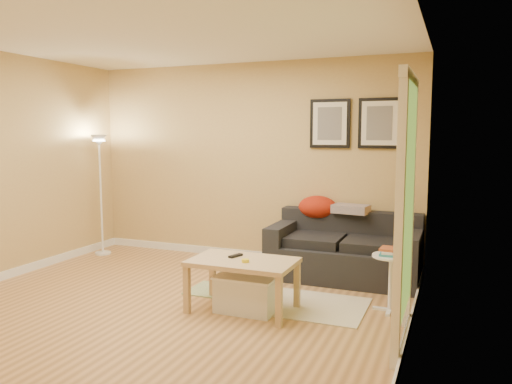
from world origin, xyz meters
TOP-DOWN VIEW (x-y plane):
  - floor at (0.00, 0.00)m, footprint 4.50×4.50m
  - ceiling at (0.00, 0.00)m, footprint 4.50×4.50m
  - wall_back at (0.00, 2.00)m, footprint 4.50×0.00m
  - wall_right at (2.25, 0.00)m, footprint 0.00×4.00m
  - baseboard_back at (0.00, 1.99)m, footprint 4.50×0.02m
  - baseboard_left at (-2.24, 0.00)m, footprint 0.02×4.00m
  - baseboard_right at (2.24, 0.00)m, footprint 0.02×4.00m
  - sofa at (1.38, 1.53)m, footprint 1.70×0.90m
  - red_throw at (0.97, 1.85)m, footprint 0.48×0.36m
  - plaid_throw at (1.40, 1.80)m, footprint 0.45×0.32m
  - framed_print_left at (1.08, 1.98)m, footprint 0.50×0.04m
  - framed_print_right at (1.68, 1.98)m, footprint 0.50×0.04m
  - area_rug at (1.19, 0.45)m, footprint 1.25×0.85m
  - green_runner at (0.28, 0.54)m, footprint 0.70×0.50m
  - coffee_table at (0.72, 0.10)m, footprint 1.06×0.73m
  - remote_control at (0.61, 0.18)m, footprint 0.10×0.17m
  - tape_roll at (0.78, 0.02)m, footprint 0.07×0.07m
  - storage_bin at (0.76, 0.12)m, footprint 0.57×0.42m
  - side_table at (2.02, 0.60)m, footprint 0.36×0.36m
  - book_stack at (2.00, 0.61)m, footprint 0.23×0.26m
  - floor_lamp at (-2.00, 1.43)m, footprint 0.22×0.22m
  - doorway at (2.20, -0.15)m, footprint 0.12×1.01m

SIDE VIEW (x-z plane):
  - floor at x=0.00m, z-range 0.00..0.00m
  - area_rug at x=1.19m, z-range 0.00..0.01m
  - green_runner at x=0.28m, z-range 0.00..0.01m
  - baseboard_back at x=0.00m, z-range 0.00..0.10m
  - baseboard_left at x=-2.24m, z-range 0.00..0.10m
  - baseboard_right at x=2.24m, z-range 0.00..0.10m
  - storage_bin at x=0.76m, z-range 0.00..0.35m
  - coffee_table at x=0.72m, z-range 0.00..0.49m
  - side_table at x=2.02m, z-range 0.00..0.54m
  - sofa at x=1.38m, z-range 0.00..0.75m
  - remote_control at x=0.61m, z-range 0.49..0.51m
  - tape_roll at x=0.78m, z-range 0.49..0.52m
  - book_stack at x=2.00m, z-range 0.54..0.61m
  - red_throw at x=0.97m, z-range 0.63..0.91m
  - plaid_throw at x=1.40m, z-range 0.73..0.83m
  - floor_lamp at x=-2.00m, z-range -0.05..1.63m
  - doorway at x=2.20m, z-range -0.04..2.09m
  - wall_back at x=0.00m, z-range -0.95..3.55m
  - wall_right at x=2.25m, z-range -0.70..3.30m
  - framed_print_left at x=1.08m, z-range 1.50..2.10m
  - framed_print_right at x=1.68m, z-range 1.50..2.10m
  - ceiling at x=0.00m, z-range 2.60..2.60m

